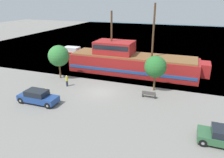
% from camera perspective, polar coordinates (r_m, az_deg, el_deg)
% --- Properties ---
extents(ground_plane, '(160.00, 160.00, 0.00)m').
position_cam_1_polar(ground_plane, '(27.59, -3.22, -3.46)').
color(ground_plane, gray).
extents(water_surface, '(80.00, 80.00, 0.00)m').
position_cam_1_polar(water_surface, '(68.79, 11.63, 10.59)').
color(water_surface, '#33566B').
rests_on(water_surface, ground).
extents(pirate_ship, '(21.07, 5.04, 10.55)m').
position_cam_1_polar(pirate_ship, '(34.29, 4.92, 4.49)').
color(pirate_ship, '#A31E1E').
rests_on(pirate_ship, water_surface).
extents(moored_boat_dockside, '(7.87, 2.59, 1.76)m').
position_cam_1_polar(moored_boat_dockside, '(46.00, -9.94, 6.86)').
color(moored_boat_dockside, maroon).
rests_on(moored_boat_dockside, water_surface).
extents(parked_car_curb_front, '(4.57, 1.79, 1.54)m').
position_cam_1_polar(parked_car_curb_front, '(25.85, -18.80, -4.44)').
color(parked_car_curb_front, navy).
rests_on(parked_car_curb_front, ground_plane).
extents(fire_hydrant, '(0.42, 0.25, 0.76)m').
position_cam_1_polar(fire_hydrant, '(28.14, -16.92, -2.96)').
color(fire_hydrant, yellow).
rests_on(fire_hydrant, ground_plane).
extents(bench_promenade_east, '(1.59, 0.45, 0.85)m').
position_cam_1_polar(bench_promenade_east, '(26.27, 9.61, -3.97)').
color(bench_promenade_east, '#4C4742').
rests_on(bench_promenade_east, ground_plane).
extents(pedestrian_walking_near, '(0.32, 0.32, 1.55)m').
position_cam_1_polar(pedestrian_walking_near, '(29.75, -11.71, -0.44)').
color(pedestrian_walking_near, '#232838').
rests_on(pedestrian_walking_near, ground_plane).
extents(tree_row_east, '(3.04, 3.04, 4.88)m').
position_cam_1_polar(tree_row_east, '(32.42, -13.75, 5.88)').
color(tree_row_east, brown).
rests_on(tree_row_east, ground_plane).
extents(tree_row_mideast, '(2.75, 2.75, 4.52)m').
position_cam_1_polar(tree_row_mideast, '(27.63, 11.27, 3.14)').
color(tree_row_mideast, brown).
rests_on(tree_row_mideast, ground_plane).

